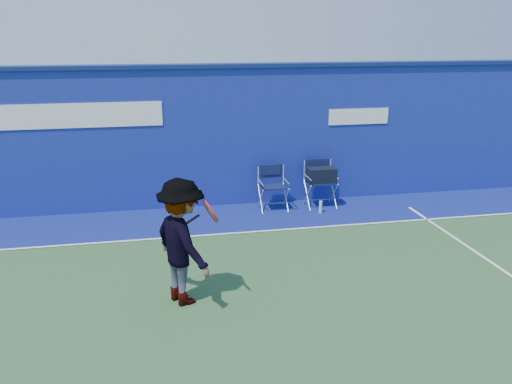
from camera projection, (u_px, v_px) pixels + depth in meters
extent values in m
plane|color=#2E542D|center=(238.00, 320.00, 7.34)|extent=(80.00, 80.00, 0.00)
cube|color=navy|center=(198.00, 138.00, 11.79)|extent=(24.00, 0.40, 3.00)
cube|color=navy|center=(196.00, 66.00, 11.34)|extent=(24.00, 0.50, 0.08)
cube|color=white|center=(49.00, 116.00, 10.86)|extent=(4.50, 0.02, 0.50)
cube|color=white|center=(359.00, 116.00, 12.15)|extent=(1.40, 0.02, 0.35)
cube|color=navy|center=(205.00, 220.00, 11.19)|extent=(24.00, 1.80, 0.01)
cube|color=white|center=(210.00, 235.00, 10.34)|extent=(24.00, 0.06, 0.01)
cube|color=#11183E|center=(273.00, 187.00, 11.68)|extent=(0.50, 0.42, 0.03)
cube|color=silver|center=(271.00, 175.00, 11.85)|extent=(0.57, 0.02, 0.41)
cube|color=#11183E|center=(271.00, 171.00, 11.83)|extent=(0.50, 0.03, 0.29)
cube|color=#11183E|center=(271.00, 169.00, 11.82)|extent=(0.41, 0.06, 0.23)
cube|color=#11183E|center=(321.00, 182.00, 11.90)|extent=(0.54, 0.45, 0.03)
cube|color=silver|center=(317.00, 170.00, 12.08)|extent=(0.61, 0.03, 0.44)
cube|color=#11183E|center=(318.00, 166.00, 12.06)|extent=(0.54, 0.03, 0.31)
cube|color=black|center=(322.00, 175.00, 11.82)|extent=(0.61, 0.35, 0.33)
cylinder|color=silver|center=(321.00, 207.00, 11.58)|extent=(0.07, 0.07, 0.27)
imported|color=#EA4738|center=(182.00, 242.00, 7.60)|extent=(1.13, 1.36, 1.83)
torus|color=red|center=(211.00, 211.00, 7.43)|extent=(0.27, 0.40, 0.34)
cylinder|color=gray|center=(211.00, 211.00, 7.43)|extent=(0.21, 0.34, 0.28)
cylinder|color=black|center=(189.00, 222.00, 7.48)|extent=(0.32, 0.11, 0.18)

